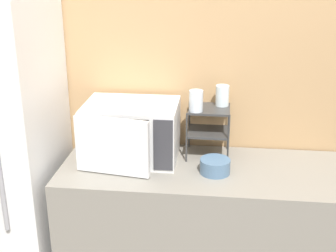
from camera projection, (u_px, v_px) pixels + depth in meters
The scene contains 7 objects.
wall_back at pixel (211, 79), 2.69m from camera, with size 8.00×0.06×2.60m.
counter at pixel (204, 239), 2.67m from camera, with size 1.58×0.61×0.90m.
microwave at pixel (131, 132), 2.58m from camera, with size 0.51×0.46×0.32m.
dish_rack at pixel (208, 122), 2.60m from camera, with size 0.24×0.21×0.28m.
glass_front_left at pixel (196, 101), 2.50m from camera, with size 0.07×0.07×0.12m.
glass_back_right at pixel (222, 96), 2.59m from camera, with size 0.07×0.07×0.12m.
bowl at pixel (215, 166), 2.45m from camera, with size 0.16×0.16×0.08m.
Camera 1 is at (0.05, -1.97, 2.00)m, focal length 50.00 mm.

